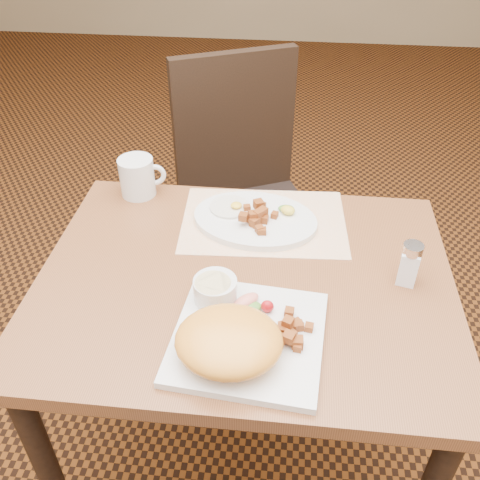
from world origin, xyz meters
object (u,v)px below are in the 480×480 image
object	(u,v)px
table	(245,312)
chair_far	(245,188)
plate_square	(248,338)
coffee_mug	(138,177)
plate_oval	(255,220)
salt_shaker	(409,263)

from	to	relation	value
table	chair_far	distance (m)	0.70
plate_square	coffee_mug	xyz separation A→B (m)	(-0.33, 0.48, 0.04)
plate_oval	table	bearing A→B (deg)	-91.42
salt_shaker	table	bearing A→B (deg)	-176.39
plate_square	coffee_mug	distance (m)	0.59
salt_shaker	coffee_mug	bearing A→B (deg)	156.95
chair_far	plate_oval	xyz separation A→B (m)	(0.07, -0.49, 0.22)
plate_oval	coffee_mug	bearing A→B (deg)	162.22
chair_far	salt_shaker	world-z (taller)	chair_far
chair_far	plate_oval	world-z (taller)	chair_far
chair_far	coffee_mug	size ratio (longest dim) A/B	8.08
table	salt_shaker	xyz separation A→B (m)	(0.34, 0.02, 0.16)
plate_oval	salt_shaker	size ratio (longest dim) A/B	3.05
table	salt_shaker	size ratio (longest dim) A/B	9.00
plate_square	coffee_mug	bearing A→B (deg)	124.91
table	chair_far	world-z (taller)	chair_far
table	chair_far	size ratio (longest dim) A/B	0.93
plate_square	plate_oval	xyz separation A→B (m)	(-0.02, 0.38, 0.00)
plate_square	coffee_mug	world-z (taller)	coffee_mug
chair_far	coffee_mug	xyz separation A→B (m)	(-0.24, -0.39, 0.26)
plate_square	plate_oval	world-z (taller)	plate_oval
table	plate_oval	world-z (taller)	plate_oval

